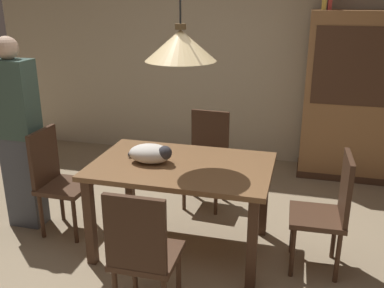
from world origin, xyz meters
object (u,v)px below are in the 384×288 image
(dining_table, at_px, (182,176))
(chair_far_back, at_px, (207,154))
(chair_near_front, at_px, (142,251))
(chair_left_side, at_px, (57,177))
(person_standing, at_px, (18,135))
(cat_sleeping, at_px, (152,153))
(chair_right_side, at_px, (329,208))
(hutch_bookcase, at_px, (355,101))
(book_yellow_short, at_px, (324,1))
(pendant_lamp, at_px, (181,45))

(dining_table, bearing_deg, chair_far_back, 89.71)
(chair_near_front, relative_size, chair_far_back, 1.00)
(dining_table, xyz_separation_m, chair_near_front, (0.00, -0.88, -0.14))
(chair_left_side, distance_m, person_standing, 0.49)
(cat_sleeping, bearing_deg, person_standing, 176.78)
(chair_near_front, bearing_deg, chair_right_side, 38.01)
(chair_near_front, height_order, cat_sleeping, chair_near_front)
(person_standing, bearing_deg, chair_right_side, -0.71)
(cat_sleeping, bearing_deg, hutch_bookcase, 50.03)
(chair_left_side, height_order, chair_far_back, same)
(chair_far_back, height_order, book_yellow_short, book_yellow_short)
(chair_far_back, xyz_separation_m, cat_sleeping, (-0.24, -0.91, 0.32))
(chair_right_side, bearing_deg, dining_table, -179.86)
(dining_table, bearing_deg, cat_sleeping, -171.57)
(dining_table, xyz_separation_m, pendant_lamp, (-0.00, 0.00, 1.01))
(dining_table, bearing_deg, pendant_lamp, 180.00)
(chair_near_front, distance_m, chair_left_side, 1.43)
(chair_left_side, bearing_deg, dining_table, -0.04)
(person_standing, bearing_deg, chair_far_back, 29.60)
(chair_near_front, xyz_separation_m, chair_left_side, (-1.13, 0.88, 0.00))
(pendant_lamp, distance_m, hutch_bookcase, 2.54)
(chair_right_side, distance_m, pendant_lamp, 1.61)
(chair_right_side, distance_m, chair_far_back, 1.42)
(person_standing, bearing_deg, cat_sleeping, -3.22)
(chair_left_side, bearing_deg, person_standing, 174.36)
(chair_near_front, bearing_deg, dining_table, 90.05)
(chair_near_front, relative_size, chair_left_side, 1.00)
(chair_far_back, bearing_deg, chair_right_side, -37.91)
(hutch_bookcase, bearing_deg, chair_right_side, -98.83)
(cat_sleeping, height_order, hutch_bookcase, hutch_bookcase)
(hutch_bookcase, height_order, person_standing, hutch_bookcase)
(cat_sleeping, relative_size, person_standing, 0.23)
(chair_far_back, xyz_separation_m, pendant_lamp, (-0.00, -0.88, 1.15))
(person_standing, bearing_deg, chair_left_side, -5.64)
(person_standing, bearing_deg, book_yellow_short, 37.69)
(hutch_bookcase, xyz_separation_m, book_yellow_short, (-0.43, 0.00, 1.05))
(chair_far_back, distance_m, cat_sleeping, 0.99)
(pendant_lamp, bearing_deg, book_yellow_short, 62.82)
(book_yellow_short, bearing_deg, pendant_lamp, -117.18)
(chair_near_front, distance_m, book_yellow_short, 3.33)
(cat_sleeping, bearing_deg, chair_far_back, 75.35)
(dining_table, height_order, chair_left_side, chair_left_side)
(hutch_bookcase, height_order, book_yellow_short, book_yellow_short)
(chair_far_back, distance_m, pendant_lamp, 1.45)
(dining_table, relative_size, chair_left_side, 1.51)
(chair_near_front, distance_m, hutch_bookcase, 3.19)
(chair_left_side, xyz_separation_m, person_standing, (-0.35, 0.03, 0.34))
(pendant_lamp, bearing_deg, hutch_bookcase, 53.75)
(dining_table, relative_size, book_yellow_short, 7.00)
(chair_far_back, distance_m, book_yellow_short, 2.05)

